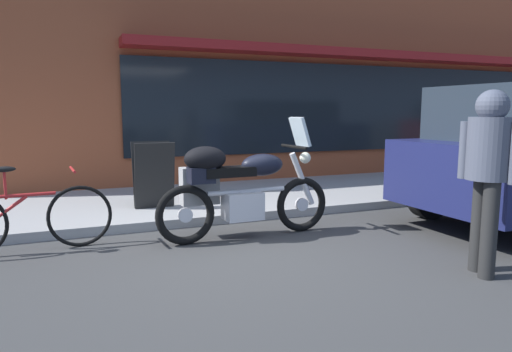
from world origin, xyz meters
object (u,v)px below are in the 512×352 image
Objects in this scene: touring_motorcycle at (235,187)px; pedestrian_walking at (489,160)px; parked_bicycle at (27,218)px; sandwich_board_sign at (153,175)px.

pedestrian_walking is at bearing -49.93° from touring_motorcycle.
touring_motorcycle is 2.65m from pedestrian_walking.
parked_bicycle is 2.00m from sandwich_board_sign.
touring_motorcycle reaches higher than sandwich_board_sign.
parked_bicycle is (-2.22, 0.28, -0.24)m from touring_motorcycle.
sandwich_board_sign is (-2.36, 3.55, -0.47)m from pedestrian_walking.
sandwich_board_sign is at bearing 39.60° from parked_bicycle.
sandwich_board_sign reaches higher than parked_bicycle.
parked_bicycle is at bearing 149.69° from pedestrian_walking.
pedestrian_walking is (3.90, -2.28, 0.68)m from parked_bicycle.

